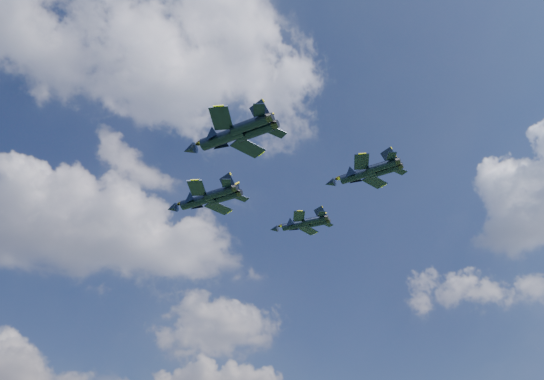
{
  "coord_description": "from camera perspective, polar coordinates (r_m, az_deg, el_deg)",
  "views": [
    {
      "loc": [
        -21.77,
        -79.92,
        3.4
      ],
      "look_at": [
        -2.4,
        -1.83,
        57.4
      ],
      "focal_mm": 35.0,
      "sensor_mm": 36.0,
      "label": 1
    }
  ],
  "objects": [
    {
      "name": "jet_lead",
      "position": [
        104.88,
        -8.17,
        -1.2
      ],
      "size": [
        16.0,
        14.59,
        4.17
      ],
      "rotation": [
        0.0,
        0.0,
        0.86
      ],
      "color": "black"
    },
    {
      "name": "jet_left",
      "position": [
        86.75,
        -5.65,
        5.54
      ],
      "size": [
        16.53,
        15.57,
        4.37
      ],
      "rotation": [
        0.0,
        0.0,
        0.84
      ],
      "color": "black"
    },
    {
      "name": "jet_right",
      "position": [
        111.85,
        2.38,
        -3.78
      ],
      "size": [
        13.12,
        10.8,
        3.3
      ],
      "rotation": [
        0.0,
        0.0,
        0.95
      ],
      "color": "black"
    },
    {
      "name": "jet_slot",
      "position": [
        91.88,
        8.97,
        1.57
      ],
      "size": [
        13.04,
        12.38,
        3.46
      ],
      "rotation": [
        0.0,
        0.0,
        0.83
      ],
      "color": "black"
    }
  ]
}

